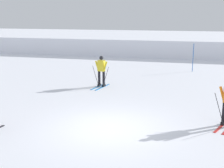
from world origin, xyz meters
TOP-DOWN VIEW (x-y plane):
  - ground_plane at (0.00, 0.00)m, footprint 120.00×120.00m
  - far_snow_ridge at (0.00, 20.99)m, footprint 80.00×7.76m
  - skier_yellow at (-1.92, 5.97)m, footprint 0.98×1.64m
  - trail_marker_pole at (3.05, 11.72)m, footprint 0.04×0.04m

SIDE VIEW (x-z plane):
  - ground_plane at x=0.00m, z-range 0.00..0.00m
  - far_snow_ridge at x=0.00m, z-range 0.00..1.59m
  - skier_yellow at x=-1.92m, z-range 0.10..1.81m
  - trail_marker_pole at x=3.05m, z-range 0.00..1.94m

